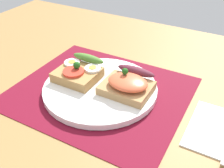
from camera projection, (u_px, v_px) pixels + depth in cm
name	position (u px, v px, depth cm)	size (l,w,h in cm)	color
ground_plane	(101.00, 97.00, 60.75)	(120.00, 90.00, 3.20)	#A07540
placemat	(100.00, 91.00, 59.76)	(37.64, 32.50, 0.30)	maroon
plate	(100.00, 88.00, 59.30)	(25.33, 25.33, 1.32)	white
sandwich_egg_tomato	(79.00, 71.00, 60.98)	(9.43, 9.88, 4.39)	#B1834A
sandwich_salmon	(128.00, 84.00, 56.39)	(10.44, 9.87, 5.20)	tan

